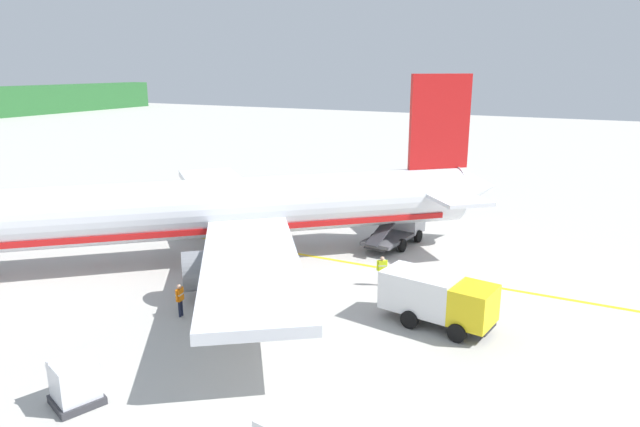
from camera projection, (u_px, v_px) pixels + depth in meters
name	position (u px, v px, depth m)	size (l,w,h in m)	color
airliner_foreground	(210.00, 210.00, 36.09)	(30.77, 33.47, 11.90)	silver
service_truck_baggage	(437.00, 297.00, 27.26)	(3.04, 5.74, 2.51)	yellow
service_truck_catering	(401.00, 226.00, 40.36)	(6.45, 2.96, 2.59)	silver
cargo_container_near	(278.00, 285.00, 30.11)	(2.27, 2.27, 2.00)	#333338
cargo_container_mid	(75.00, 382.00, 20.96)	(2.14, 2.14, 1.87)	#333338
crew_marshaller	(180.00, 298.00, 28.31)	(0.62, 0.29, 1.73)	#191E33
crew_loader_left	(382.00, 268.00, 32.33)	(0.43, 0.55, 1.77)	#191E33
apron_guide_line	(299.00, 254.00, 38.01)	(0.30, 60.00, 0.01)	yellow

